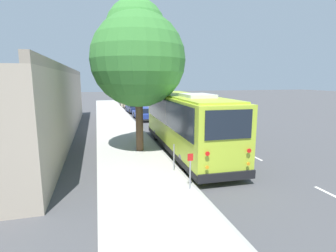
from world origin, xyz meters
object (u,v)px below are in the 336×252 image
at_px(shuttle_bus, 185,120).
at_px(sign_post_far, 174,157).
at_px(sign_post_near, 190,171).
at_px(parked_sedan_gray, 120,98).
at_px(parked_sedan_navy, 134,108).
at_px(parked_sedan_maroon, 124,100).
at_px(parked_sedan_tan, 127,104).
at_px(parked_sedan_blue, 144,114).
at_px(street_tree, 138,53).

xyz_separation_m(shuttle_bus, sign_post_far, (-3.49, 1.73, -1.17)).
bearing_deg(sign_post_far, sign_post_near, 180.00).
relative_size(parked_sedan_gray, sign_post_near, 3.15).
bearing_deg(parked_sedan_navy, parked_sedan_maroon, -4.57).
bearing_deg(parked_sedan_maroon, parked_sedan_navy, 178.25).
relative_size(parked_sedan_tan, sign_post_far, 3.67).
bearing_deg(sign_post_far, parked_sedan_navy, -3.36).
bearing_deg(parked_sedan_gray, parked_sedan_blue, 179.19).
bearing_deg(parked_sedan_tan, parked_sedan_maroon, -6.11).
distance_m(parked_sedan_tan, sign_post_near, 31.80).
height_order(parked_sedan_navy, sign_post_near, sign_post_near).
bearing_deg(parked_sedan_maroon, parked_sedan_tan, 176.30).
distance_m(shuttle_bus, sign_post_near, 6.03).
distance_m(parked_sedan_navy, sign_post_far, 23.26).
bearing_deg(parked_sedan_maroon, street_tree, 174.45).
height_order(parked_sedan_gray, sign_post_near, sign_post_near).
relative_size(parked_sedan_maroon, sign_post_far, 3.38).
distance_m(sign_post_near, sign_post_far, 2.20).
relative_size(shuttle_bus, parked_sedan_tan, 2.50).
height_order(parked_sedan_gray, sign_post_far, sign_post_far).
xyz_separation_m(shuttle_bus, parked_sedan_maroon, (33.19, 0.25, -1.34)).
relative_size(shuttle_bus, sign_post_near, 8.11).
height_order(parked_sedan_maroon, street_tree, street_tree).
distance_m(shuttle_bus, parked_sedan_tan, 26.14).
bearing_deg(parked_sedan_tan, street_tree, 171.53).
distance_m(parked_sedan_blue, parked_sedan_maroon, 19.97).
height_order(parked_sedan_maroon, sign_post_near, sign_post_near).
bearing_deg(parked_sedan_tan, parked_sedan_blue, 178.07).
bearing_deg(parked_sedan_maroon, sign_post_near, 176.56).
bearing_deg(parked_sedan_navy, parked_sedan_tan, -2.39).
bearing_deg(sign_post_near, shuttle_bus, -16.91).
bearing_deg(parked_sedan_gray, parked_sedan_maroon, -179.50).
bearing_deg(shuttle_bus, parked_sedan_navy, 2.34).
xyz_separation_m(parked_sedan_blue, sign_post_near, (-18.90, 1.57, 0.27)).
relative_size(parked_sedan_blue, parked_sedan_navy, 1.06).
relative_size(street_tree, sign_post_near, 6.19).
height_order(parked_sedan_navy, parked_sedan_maroon, parked_sedan_maroon).
relative_size(parked_sedan_maroon, street_tree, 0.48).
relative_size(parked_sedan_tan, sign_post_near, 3.24).
relative_size(parked_sedan_blue, parked_sedan_gray, 1.03).
relative_size(parked_sedan_blue, street_tree, 0.53).
height_order(parked_sedan_blue, parked_sedan_navy, parked_sedan_blue).
bearing_deg(street_tree, parked_sedan_gray, -3.23).
bearing_deg(parked_sedan_navy, parked_sedan_gray, -3.75).
distance_m(parked_sedan_blue, street_tree, 13.89).
distance_m(parked_sedan_navy, parked_sedan_maroon, 13.46).
xyz_separation_m(parked_sedan_gray, street_tree, (-39.22, 2.21, 5.21)).
relative_size(parked_sedan_navy, parked_sedan_gray, 0.97).
distance_m(parked_sedan_blue, parked_sedan_navy, 6.52).
height_order(sign_post_near, sign_post_far, sign_post_near).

